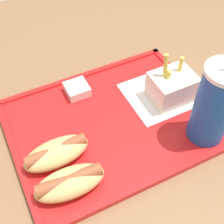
{
  "coord_description": "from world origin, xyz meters",
  "views": [
    {
      "loc": [
        0.16,
        0.37,
        1.25
      ],
      "look_at": [
        -0.01,
        0.01,
        0.79
      ],
      "focal_mm": 50.0,
      "sensor_mm": 36.0,
      "label": 1
    }
  ],
  "objects": [
    {
      "name": "fries_carton",
      "position": [
        -0.15,
        0.01,
        0.79
      ],
      "size": [
        0.09,
        0.07,
        0.11
      ],
      "color": "silver",
      "rests_on": "food_tray"
    },
    {
      "name": "food_tray",
      "position": [
        -0.01,
        0.01,
        0.75
      ],
      "size": [
        0.41,
        0.32,
        0.01
      ],
      "color": "red",
      "rests_on": "dining_table"
    },
    {
      "name": "hot_dog_far",
      "position": [
        0.12,
        0.11,
        0.78
      ],
      "size": [
        0.13,
        0.06,
        0.04
      ],
      "color": "tan",
      "rests_on": "food_tray"
    },
    {
      "name": "soda_cup",
      "position": [
        -0.16,
        0.12,
        0.84
      ],
      "size": [
        0.07,
        0.07,
        0.2
      ],
      "color": "#194CA5",
      "rests_on": "food_tray"
    },
    {
      "name": "paper_napkin",
      "position": [
        -0.15,
        -0.01,
        0.76
      ],
      "size": [
        0.16,
        0.13,
        0.0
      ],
      "color": "white",
      "rests_on": "food_tray"
    },
    {
      "name": "hot_dog_near",
      "position": [
        0.12,
        0.05,
        0.78
      ],
      "size": [
        0.13,
        0.06,
        0.04
      ],
      "color": "tan",
      "rests_on": "food_tray"
    },
    {
      "name": "sauce_cup_mayo",
      "position": [
        0.02,
        -0.09,
        0.77
      ],
      "size": [
        0.05,
        0.05,
        0.02
      ],
      "color": "silver",
      "rests_on": "food_tray"
    },
    {
      "name": "dining_table",
      "position": [
        0.0,
        0.0,
        0.37
      ],
      "size": [
        1.33,
        1.13,
        0.75
      ],
      "color": "brown",
      "rests_on": "ground_plane"
    }
  ]
}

